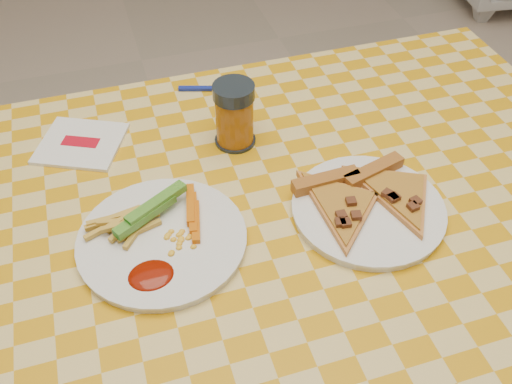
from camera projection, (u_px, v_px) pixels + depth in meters
table at (258, 255)px, 0.92m from camera, size 1.28×0.88×0.76m
plate_left at (162, 241)px, 0.84m from camera, size 0.30×0.30×0.01m
plate_right at (368, 210)px, 0.88m from camera, size 0.29×0.29×0.01m
fries_veggies at (153, 227)px, 0.84m from camera, size 0.19×0.18×0.04m
pizza_slices at (366, 196)px, 0.89m from camera, size 0.26×0.24×0.02m
drink_glass at (234, 115)px, 0.97m from camera, size 0.07×0.07×0.12m
napkin at (81, 143)px, 1.00m from camera, size 0.18×0.18×0.01m
fork at (212, 88)px, 1.12m from camera, size 0.13×0.05×0.01m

